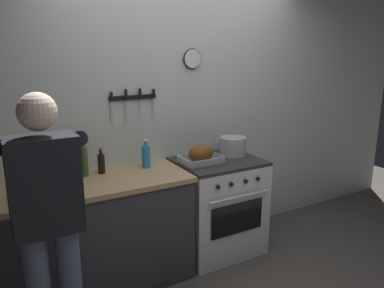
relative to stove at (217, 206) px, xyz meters
The scene contains 12 objects.
wall_back 0.95m from the stove, 121.32° to the left, with size 6.00×0.13×2.60m.
counter_block 1.42m from the stove, behind, with size 2.03×0.65×0.90m.
stove is the anchor object (origin of this frame).
person_cook 1.75m from the stove, 159.48° to the right, with size 0.51×0.63×1.66m.
roasting_pan 0.56m from the stove, behind, with size 0.35×0.26×0.17m.
stock_pot 0.58m from the stove, 20.03° to the left, with size 0.25×0.25×0.17m.
cutting_board 1.63m from the stove, behind, with size 0.36×0.24×0.02m, color tan.
bottle_dish_soap 0.86m from the stove, 169.45° to the left, with size 0.07×0.07×0.24m.
bottle_soy_sauce 1.17m from the stove, behind, with size 0.06×0.06×0.21m.
bottle_wine_red 1.51m from the stove, behind, with size 0.08×0.08×0.29m.
bottle_hot_sauce 1.42m from the stove, behind, with size 0.05×0.05×0.18m.
bottle_olive_oil 1.31m from the stove, behind, with size 0.06×0.06×0.30m.
Camera 1 is at (-1.60, -1.74, 1.87)m, focal length 34.92 mm.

